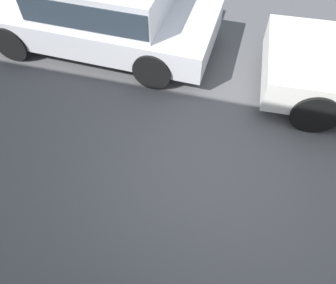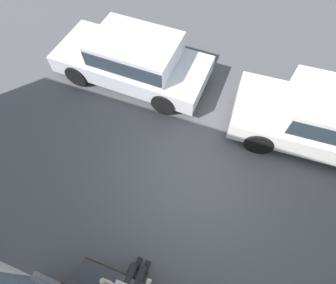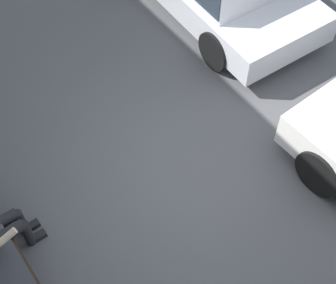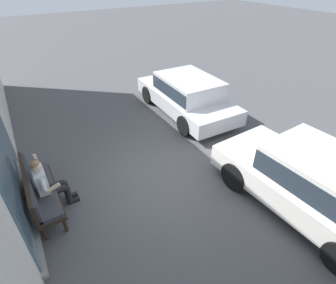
# 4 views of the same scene
# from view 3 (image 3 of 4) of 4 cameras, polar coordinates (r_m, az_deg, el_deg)

# --- Properties ---
(ground_plane) EXTENTS (60.00, 60.00, 0.00)m
(ground_plane) POSITION_cam_3_polar(r_m,az_deg,el_deg) (7.21, 2.94, -2.91)
(ground_plane) COLOR #4C4C4F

